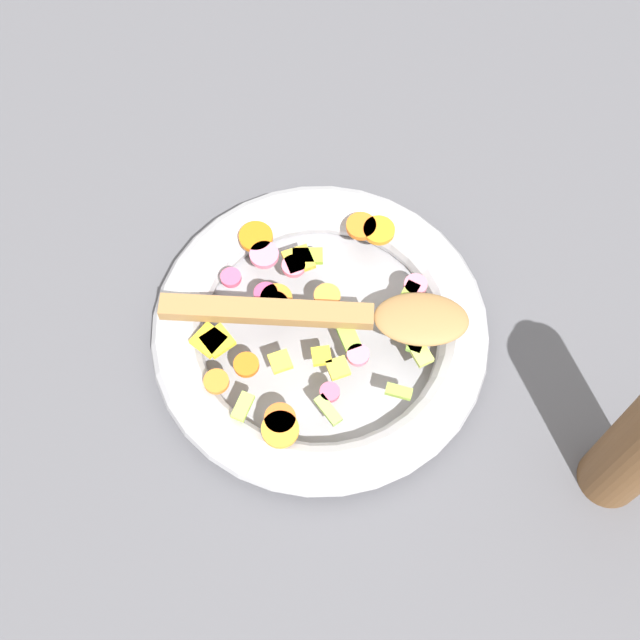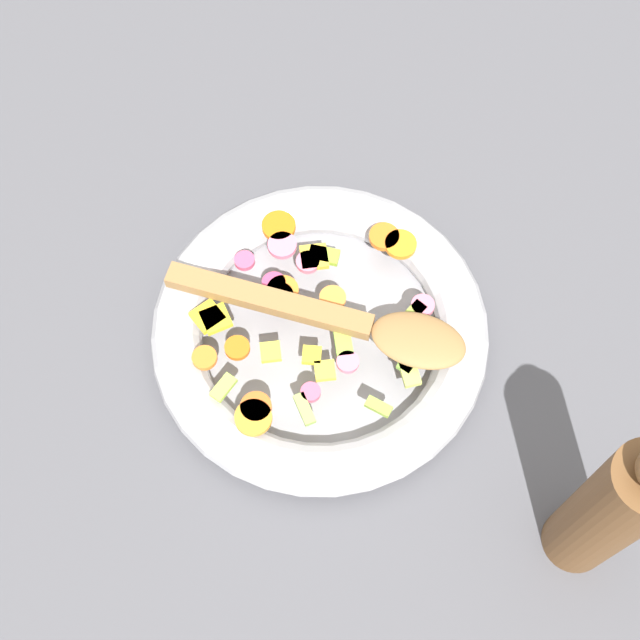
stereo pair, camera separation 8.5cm
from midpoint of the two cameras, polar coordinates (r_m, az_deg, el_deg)
name	(u,v)px [view 2 (the right image)]	position (r m, az deg, el deg)	size (l,w,h in m)	color
ground_plane	(320,341)	(0.90, 2.70, -1.66)	(4.00, 4.00, 0.00)	#4C4C51
skillet	(320,332)	(0.88, 2.77, -1.07)	(0.33, 0.33, 0.05)	gray
chopped_vegetables	(303,311)	(0.85, 1.72, 0.25)	(0.25, 0.24, 0.01)	#D95E22
wooden_spoon	(347,321)	(0.84, 4.66, -0.39)	(0.14, 0.29, 0.01)	olive
pepper_mill	(610,511)	(0.77, 21.17, -11.69)	(0.06, 0.06, 0.25)	brown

